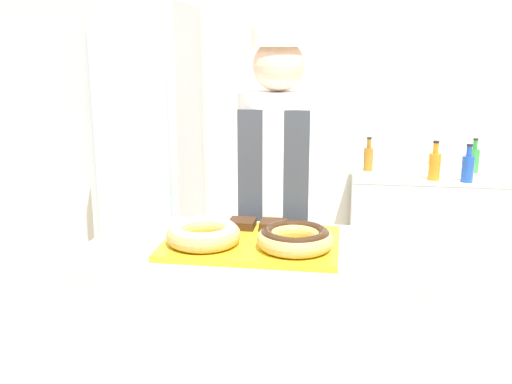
# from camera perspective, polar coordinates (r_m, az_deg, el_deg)

# --- Properties ---
(wall_back) EXTENTS (8.00, 0.06, 2.70)m
(wall_back) POSITION_cam_1_polar(r_m,az_deg,el_deg) (4.11, 4.42, 9.94)
(wall_back) COLOR silver
(wall_back) RESTS_ON ground_plane
(display_counter) EXTENTS (1.22, 0.62, 0.94)m
(display_counter) POSITION_cam_1_polar(r_m,az_deg,el_deg) (2.30, -0.40, -16.55)
(display_counter) COLOR beige
(display_counter) RESTS_ON ground_plane
(serving_tray) EXTENTS (0.63, 0.44, 0.02)m
(serving_tray) POSITION_cam_1_polar(r_m,az_deg,el_deg) (2.10, -0.42, -5.12)
(serving_tray) COLOR yellow
(serving_tray) RESTS_ON display_counter
(donut_light_glaze) EXTENTS (0.27, 0.27, 0.07)m
(donut_light_glaze) POSITION_cam_1_polar(r_m,az_deg,el_deg) (2.05, -5.27, -4.11)
(donut_light_glaze) COLOR tan
(donut_light_glaze) RESTS_ON serving_tray
(donut_chocolate_glaze) EXTENTS (0.27, 0.27, 0.07)m
(donut_chocolate_glaze) POSITION_cam_1_polar(r_m,az_deg,el_deg) (2.00, 3.92, -4.57)
(donut_chocolate_glaze) COLOR tan
(donut_chocolate_glaze) RESTS_ON serving_tray
(brownie_back_left) EXTENTS (0.10, 0.10, 0.03)m
(brownie_back_left) POSITION_cam_1_polar(r_m,az_deg,el_deg) (2.23, -1.38, -3.18)
(brownie_back_left) COLOR #382111
(brownie_back_left) RESTS_ON serving_tray
(brownie_back_right) EXTENTS (0.10, 0.10, 0.03)m
(brownie_back_right) POSITION_cam_1_polar(r_m,az_deg,el_deg) (2.21, 1.73, -3.32)
(brownie_back_right) COLOR #382111
(brownie_back_right) RESTS_ON serving_tray
(baker_person) EXTENTS (0.36, 0.36, 1.73)m
(baker_person) POSITION_cam_1_polar(r_m,az_deg,el_deg) (2.63, 2.12, -1.87)
(baker_person) COLOR #4C4C51
(baker_person) RESTS_ON ground_plane
(beverage_fridge) EXTENTS (0.59, 0.66, 1.93)m
(beverage_fridge) POSITION_cam_1_polar(r_m,az_deg,el_deg) (3.98, -10.63, 4.04)
(beverage_fridge) COLOR #ADB2B7
(beverage_fridge) RESTS_ON ground_plane
(chest_freezer) EXTENTS (1.10, 0.61, 0.87)m
(chest_freezer) POSITION_cam_1_polar(r_m,az_deg,el_deg) (3.94, 17.43, -4.35)
(chest_freezer) COLOR white
(chest_freezer) RESTS_ON ground_plane
(bottle_orange) EXTENTS (0.07, 0.07, 0.24)m
(bottle_orange) POSITION_cam_1_polar(r_m,az_deg,el_deg) (3.60, 17.42, 2.59)
(bottle_orange) COLOR orange
(bottle_orange) RESTS_ON chest_freezer
(bottle_blue) EXTENTS (0.07, 0.07, 0.23)m
(bottle_blue) POSITION_cam_1_polar(r_m,az_deg,el_deg) (3.61, 20.42, 2.31)
(bottle_blue) COLOR #1E4CB2
(bottle_blue) RESTS_ON chest_freezer
(bottle_amber) EXTENTS (0.06, 0.06, 0.22)m
(bottle_amber) POSITION_cam_1_polar(r_m,az_deg,el_deg) (3.78, 11.18, 3.36)
(bottle_amber) COLOR #99661E
(bottle_amber) RESTS_ON chest_freezer
(bottle_green) EXTENTS (0.06, 0.06, 0.22)m
(bottle_green) POSITION_cam_1_polar(r_m,az_deg,el_deg) (3.91, 20.97, 3.07)
(bottle_green) COLOR #2D8C38
(bottle_green) RESTS_ON chest_freezer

